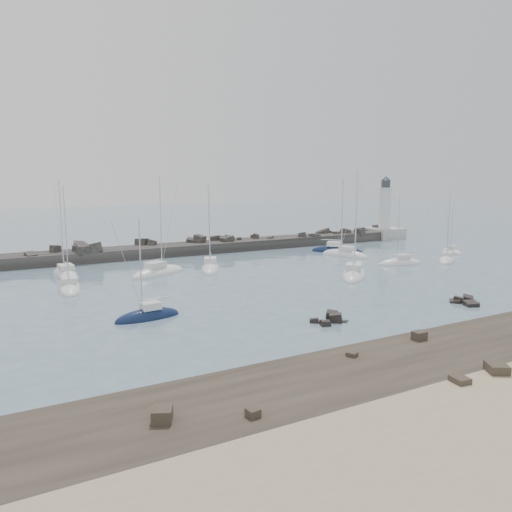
% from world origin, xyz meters
% --- Properties ---
extents(ground, '(400.00, 400.00, 0.00)m').
position_xyz_m(ground, '(0.00, 0.00, 0.00)').
color(ground, slate).
rests_on(ground, ground).
extents(rock_shelf, '(140.00, 12.00, 1.99)m').
position_xyz_m(rock_shelf, '(-0.17, -21.97, 0.02)').
color(rock_shelf, '#2C251E').
rests_on(rock_shelf, ground).
extents(rock_cluster_near, '(3.88, 3.09, 1.33)m').
position_xyz_m(rock_cluster_near, '(-3.78, -9.06, 0.17)').
color(rock_cluster_near, black).
rests_on(rock_cluster_near, ground).
extents(rock_cluster_far, '(3.70, 3.58, 1.28)m').
position_xyz_m(rock_cluster_far, '(13.36, -10.79, 0.03)').
color(rock_cluster_far, black).
rests_on(rock_cluster_far, ground).
extents(breakwater, '(115.00, 7.26, 5.03)m').
position_xyz_m(breakwater, '(-7.68, 38.01, 0.31)').
color(breakwater, '#2B2826').
rests_on(breakwater, ground).
extents(lighthouse, '(7.00, 7.00, 14.60)m').
position_xyz_m(lighthouse, '(47.00, 38.00, 3.09)').
color(lighthouse, '#AAA9A4').
rests_on(lighthouse, ground).
extents(sailboat_1, '(3.44, 9.20, 14.27)m').
position_xyz_m(sailboat_1, '(-22.80, 26.57, 0.14)').
color(sailboat_1, white).
rests_on(sailboat_1, ground).
extents(sailboat_2, '(6.83, 2.73, 10.82)m').
position_xyz_m(sailboat_2, '(-18.96, 0.35, 0.15)').
color(sailboat_2, '#0E1B3D').
rests_on(sailboat_2, ground).
extents(sailboat_3, '(3.75, 8.95, 13.71)m').
position_xyz_m(sailboat_3, '(-23.68, 17.50, 0.14)').
color(sailboat_3, white).
rests_on(sailboat_3, ground).
extents(sailboat_4, '(9.83, 6.69, 15.04)m').
position_xyz_m(sailboat_4, '(-11.05, 21.52, 0.15)').
color(sailboat_4, white).
rests_on(sailboat_4, ground).
extents(sailboat_5, '(6.16, 8.84, 13.72)m').
position_xyz_m(sailboat_5, '(-3.27, 20.87, 0.16)').
color(sailboat_5, white).
rests_on(sailboat_5, ground).
extents(sailboat_6, '(9.30, 9.45, 15.97)m').
position_xyz_m(sailboat_6, '(12.37, 6.92, 0.15)').
color(sailboat_6, white).
rests_on(sailboat_6, ground).
extents(sailboat_7, '(8.41, 8.82, 14.81)m').
position_xyz_m(sailboat_7, '(24.51, 26.25, 0.16)').
color(sailboat_7, '#0E1B3D').
rests_on(sailboat_7, ground).
extents(sailboat_8, '(7.67, 4.11, 11.75)m').
position_xyz_m(sailboat_8, '(25.14, 10.91, 0.14)').
color(sailboat_8, white).
rests_on(sailboat_8, ground).
extents(sailboat_9, '(5.88, 9.37, 14.25)m').
position_xyz_m(sailboat_9, '(22.85, 21.79, 0.15)').
color(sailboat_9, white).
rests_on(sailboat_9, ground).
extents(sailboat_10, '(7.65, 6.29, 12.09)m').
position_xyz_m(sailboat_10, '(34.08, 9.41, 0.13)').
color(sailboat_10, white).
rests_on(sailboat_10, ground).
extents(sailboat_11, '(3.36, 5.85, 9.10)m').
position_xyz_m(sailboat_11, '(42.31, 15.29, 0.14)').
color(sailboat_11, white).
rests_on(sailboat_11, ground).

